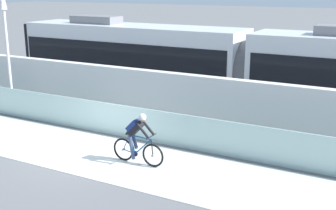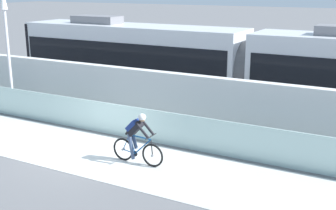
{
  "view_description": "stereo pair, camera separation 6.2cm",
  "coord_description": "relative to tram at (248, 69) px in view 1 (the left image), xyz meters",
  "views": [
    {
      "loc": [
        8.79,
        -10.51,
        5.25
      ],
      "look_at": [
        1.84,
        2.35,
        1.25
      ],
      "focal_mm": 47.02,
      "sensor_mm": 36.0,
      "label": 1
    },
    {
      "loc": [
        8.84,
        -10.48,
        5.25
      ],
      "look_at": [
        1.84,
        2.35,
        1.25
      ],
      "focal_mm": 47.02,
      "sensor_mm": 36.0,
      "label": 2
    }
  ],
  "objects": [
    {
      "name": "bike_path_deck",
      "position": [
        -3.17,
        -6.85,
        -1.89
      ],
      "size": [
        32.0,
        3.2,
        0.01
      ],
      "primitive_type": "cube",
      "color": "silver",
      "rests_on": "ground"
    },
    {
      "name": "glass_parapet",
      "position": [
        -3.17,
        -5.0,
        -1.31
      ],
      "size": [
        32.0,
        0.05,
        1.16
      ],
      "primitive_type": "cube",
      "color": "silver",
      "rests_on": "ground"
    },
    {
      "name": "tram_rail_near",
      "position": [
        -3.17,
        -0.72,
        -1.89
      ],
      "size": [
        32.0,
        0.08,
        0.01
      ],
      "primitive_type": "cube",
      "color": "#595654",
      "rests_on": "ground"
    },
    {
      "name": "tram_rail_far",
      "position": [
        -3.17,
        0.72,
        -1.89
      ],
      "size": [
        32.0,
        0.08,
        0.01
      ],
      "primitive_type": "cube",
      "color": "#595654",
      "rests_on": "ground"
    },
    {
      "name": "tram",
      "position": [
        0.0,
        0.0,
        0.0
      ],
      "size": [
        22.56,
        2.54,
        3.81
      ],
      "color": "silver",
      "rests_on": "ground"
    },
    {
      "name": "concrete_barrier_wall",
      "position": [
        -3.17,
        -3.2,
        -0.84
      ],
      "size": [
        32.0,
        0.36,
        2.11
      ],
      "primitive_type": "cube",
      "color": "silver",
      "rests_on": "ground"
    },
    {
      "name": "lamp_post_antenna",
      "position": [
        -8.69,
        -4.7,
        1.4
      ],
      "size": [
        0.28,
        0.28,
        5.2
      ],
      "color": "gray",
      "rests_on": "ground"
    },
    {
      "name": "cyclist_on_bike",
      "position": [
        -1.1,
        -6.85,
        -1.09
      ],
      "size": [
        1.77,
        0.58,
        1.61
      ],
      "color": "black",
      "rests_on": "ground"
    },
    {
      "name": "ground_plane",
      "position": [
        -3.17,
        -6.85,
        -1.89
      ],
      "size": [
        200.0,
        200.0,
        0.0
      ],
      "primitive_type": "plane",
      "color": "slate"
    }
  ]
}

